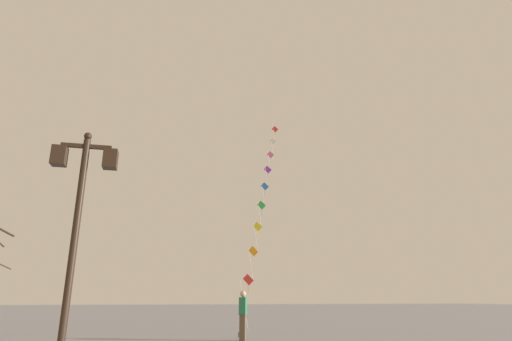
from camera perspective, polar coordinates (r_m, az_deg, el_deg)
ground_plane at (r=20.95m, az=-12.17°, el=-20.88°), size 160.00×160.00×0.00m
twin_lantern_lamp_post at (r=9.01m, az=-23.28°, el=-3.89°), size 1.28×0.28×4.80m
kite_train at (r=23.35m, az=1.05°, el=-3.26°), size 4.47×9.79×13.35m
kite_flyer at (r=15.72m, az=-1.83°, el=-19.26°), size 0.36×0.62×1.71m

